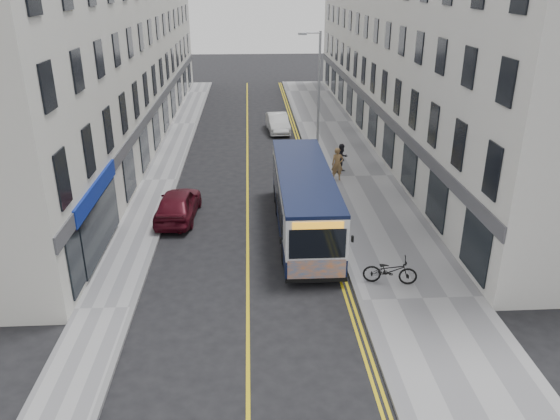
{
  "coord_description": "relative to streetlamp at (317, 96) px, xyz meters",
  "views": [
    {
      "loc": [
        0.22,
        -17.65,
        10.62
      ],
      "look_at": [
        1.41,
        3.65,
        1.6
      ],
      "focal_mm": 35.0,
      "sensor_mm": 36.0,
      "label": 1
    }
  ],
  "objects": [
    {
      "name": "road_dbl_yellow_inner",
      "position": [
        -0.62,
        -2.0,
        -4.38
      ],
      "size": [
        0.1,
        64.0,
        0.01
      ],
      "primitive_type": "cube",
      "color": "gold",
      "rests_on": "ground"
    },
    {
      "name": "pedestrian_far",
      "position": [
        1.4,
        -1.22,
        -3.41
      ],
      "size": [
        1.04,
        0.99,
        1.7
      ],
      "primitive_type": "imported",
      "rotation": [
        0.0,
        0.0,
        0.59
      ],
      "color": "black",
      "rests_on": "pavement_east"
    },
    {
      "name": "kerb_east",
      "position": [
        -0.17,
        -2.0,
        -4.32
      ],
      "size": [
        0.18,
        64.0,
        0.13
      ],
      "primitive_type": "cube",
      "color": "slate",
      "rests_on": "ground"
    },
    {
      "name": "terrace_west",
      "position": [
        -13.17,
        7.0,
        2.12
      ],
      "size": [
        6.0,
        46.0,
        13.0
      ],
      "primitive_type": "cube",
      "color": "silver",
      "rests_on": "ground"
    },
    {
      "name": "road_centre_line",
      "position": [
        -4.17,
        -2.0,
        -4.38
      ],
      "size": [
        0.12,
        64.0,
        0.01
      ],
      "primitive_type": "cube",
      "color": "gold",
      "rests_on": "ground"
    },
    {
      "name": "bicycle",
      "position": [
        1.14,
        -14.11,
        -3.74
      ],
      "size": [
        2.1,
        1.06,
        1.05
      ],
      "primitive_type": "imported",
      "rotation": [
        0.0,
        0.0,
        1.38
      ],
      "color": "black",
      "rests_on": "pavement_east"
    },
    {
      "name": "car_white",
      "position": [
        -1.86,
        8.66,
        -3.7
      ],
      "size": [
        1.75,
        4.24,
        1.37
      ],
      "primitive_type": "imported",
      "rotation": [
        0.0,
        0.0,
        0.07
      ],
      "color": "silver",
      "rests_on": "ground"
    },
    {
      "name": "terrace_east",
      "position": [
        7.33,
        7.0,
        2.12
      ],
      "size": [
        6.0,
        46.0,
        13.0
      ],
      "primitive_type": "cube",
      "color": "silver",
      "rests_on": "ground"
    },
    {
      "name": "road_dbl_yellow_outer",
      "position": [
        -0.42,
        -2.0,
        -4.38
      ],
      "size": [
        0.1,
        64.0,
        0.01
      ],
      "primitive_type": "cube",
      "color": "gold",
      "rests_on": "ground"
    },
    {
      "name": "streetlamp",
      "position": [
        0.0,
        0.0,
        0.0
      ],
      "size": [
        1.32,
        0.18,
        8.0
      ],
      "color": "#989BA1",
      "rests_on": "ground"
    },
    {
      "name": "car_maroon",
      "position": [
        -7.47,
        -7.34,
        -3.63
      ],
      "size": [
        2.06,
        4.51,
        1.5
      ],
      "primitive_type": "imported",
      "rotation": [
        0.0,
        0.0,
        3.08
      ],
      "color": "#4C0C18",
      "rests_on": "ground"
    },
    {
      "name": "ground",
      "position": [
        -4.17,
        -14.0,
        -4.38
      ],
      "size": [
        140.0,
        140.0,
        0.0
      ],
      "primitive_type": "plane",
      "color": "black",
      "rests_on": "ground"
    },
    {
      "name": "pavement_east",
      "position": [
        2.08,
        -2.0,
        -4.32
      ],
      "size": [
        4.5,
        64.0,
        0.12
      ],
      "primitive_type": "cube",
      "color": "gray",
      "rests_on": "ground"
    },
    {
      "name": "city_bus",
      "position": [
        -1.63,
        -9.14,
        -2.77
      ],
      "size": [
        2.37,
        10.13,
        2.94
      ],
      "color": "black",
      "rests_on": "ground"
    },
    {
      "name": "pedestrian_near",
      "position": [
        0.91,
        -2.62,
        -3.33
      ],
      "size": [
        0.7,
        0.48,
        1.86
      ],
      "primitive_type": "imported",
      "rotation": [
        0.0,
        0.0,
        0.04
      ],
      "color": "olive",
      "rests_on": "pavement_east"
    },
    {
      "name": "kerb_west",
      "position": [
        -8.17,
        -2.0,
        -4.32
      ],
      "size": [
        0.18,
        64.0,
        0.13
      ],
      "primitive_type": "cube",
      "color": "slate",
      "rests_on": "ground"
    },
    {
      "name": "pavement_west",
      "position": [
        -9.17,
        -2.0,
        -4.32
      ],
      "size": [
        2.0,
        64.0,
        0.12
      ],
      "primitive_type": "cube",
      "color": "gray",
      "rests_on": "ground"
    }
  ]
}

